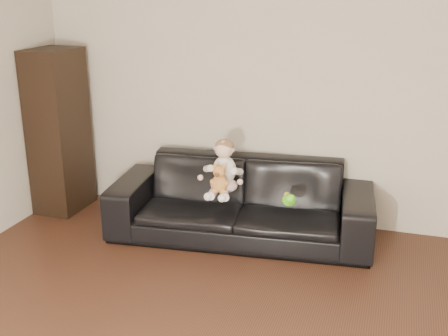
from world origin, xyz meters
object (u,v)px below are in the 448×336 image
(cabinet, at_px, (59,131))
(baby, at_px, (224,170))
(sofa, at_px, (241,200))
(teddy_bear, at_px, (219,179))
(toy_blue_disc, at_px, (291,202))
(toy_rattle, at_px, (287,198))
(toy_green, at_px, (289,200))

(cabinet, height_order, baby, cabinet)
(sofa, distance_m, baby, 0.36)
(cabinet, relative_size, teddy_bear, 6.46)
(baby, relative_size, toy_blue_disc, 5.45)
(cabinet, bearing_deg, sofa, -2.48)
(toy_rattle, distance_m, toy_blue_disc, 0.05)
(cabinet, xyz_separation_m, toy_green, (2.35, -0.35, -0.31))
(cabinet, height_order, teddy_bear, cabinet)
(sofa, xyz_separation_m, teddy_bear, (-0.11, -0.27, 0.28))
(cabinet, height_order, toy_rattle, cabinet)
(cabinet, distance_m, toy_blue_disc, 2.39)
(baby, height_order, toy_rattle, baby)
(sofa, distance_m, toy_blue_disc, 0.52)
(cabinet, distance_m, baby, 1.77)
(cabinet, xyz_separation_m, baby, (1.75, -0.22, -0.15))
(toy_rattle, bearing_deg, sofa, 159.30)
(toy_green, distance_m, toy_blue_disc, 0.09)
(baby, bearing_deg, cabinet, 158.74)
(cabinet, bearing_deg, baby, -6.68)
(sofa, distance_m, toy_rattle, 0.49)
(teddy_bear, xyz_separation_m, toy_blue_disc, (0.59, 0.10, -0.17))
(sofa, xyz_separation_m, cabinet, (-1.88, 0.10, 0.46))
(baby, bearing_deg, teddy_bear, -100.05)
(teddy_bear, bearing_deg, toy_rattle, -8.07)
(sofa, xyz_separation_m, toy_green, (0.48, -0.25, 0.15))
(toy_blue_disc, bearing_deg, baby, 175.37)
(teddy_bear, distance_m, toy_blue_disc, 0.62)
(baby, distance_m, toy_rattle, 0.59)
(teddy_bear, height_order, toy_green, teddy_bear)
(sofa, relative_size, toy_rattle, 32.06)
(toy_green, bearing_deg, toy_rattle, 114.10)
(sofa, height_order, baby, baby)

